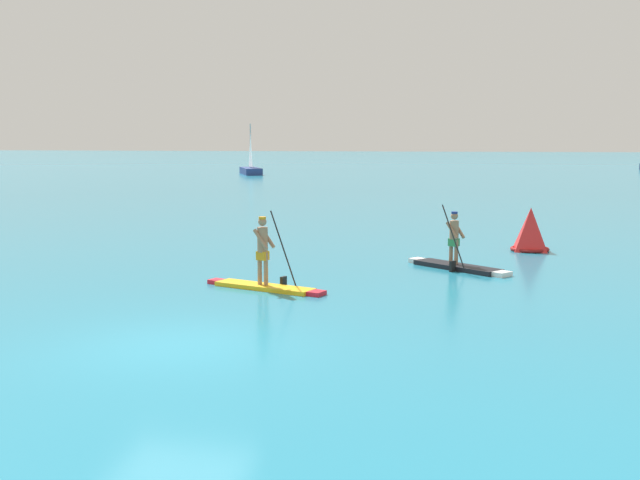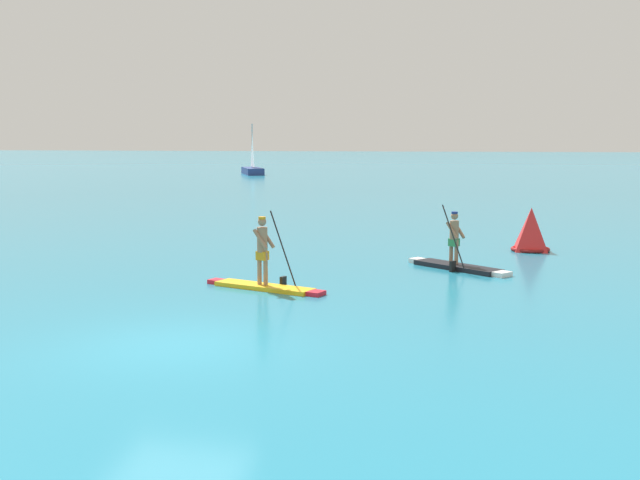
{
  "view_description": "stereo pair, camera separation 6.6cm",
  "coord_description": "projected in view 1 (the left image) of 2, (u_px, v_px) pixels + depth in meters",
  "views": [
    {
      "loc": [
        5.23,
        -13.05,
        3.71
      ],
      "look_at": [
        1.03,
        8.19,
        0.9
      ],
      "focal_mm": 43.79,
      "sensor_mm": 36.0,
      "label": 1
    },
    {
      "loc": [
        5.3,
        -13.04,
        3.71
      ],
      "look_at": [
        1.03,
        8.19,
        0.9
      ],
      "focal_mm": 43.79,
      "sensor_mm": 36.0,
      "label": 2
    }
  ],
  "objects": [
    {
      "name": "ground",
      "position": [
        177.0,
        344.0,
        14.18
      ],
      "size": [
        440.0,
        440.0,
        0.0
      ],
      "primitive_type": "plane",
      "color": "teal"
    },
    {
      "name": "sailboat_left_horizon",
      "position": [
        251.0,
        168.0,
        82.43
      ],
      "size": [
        4.05,
        6.43,
        5.3
      ],
      "rotation": [
        0.0,
        0.0,
        1.98
      ],
      "color": "navy",
      "rests_on": "ground"
    },
    {
      "name": "paddleboarder_mid_center",
      "position": [
        265.0,
        273.0,
        19.36
      ],
      "size": [
        3.29,
        1.51,
        1.97
      ],
      "rotation": [
        0.0,
        0.0,
        -0.35
      ],
      "color": "yellow",
      "rests_on": "ground"
    },
    {
      "name": "paddleboarder_far_right",
      "position": [
        457.0,
        259.0,
        22.35
      ],
      "size": [
        2.99,
        2.54,
        1.88
      ],
      "rotation": [
        0.0,
        0.0,
        -0.68
      ],
      "color": "black",
      "rests_on": "ground"
    },
    {
      "name": "race_marker_buoy",
      "position": [
        530.0,
        231.0,
        25.97
      ],
      "size": [
        1.49,
        1.49,
        1.45
      ],
      "color": "red",
      "rests_on": "ground"
    }
  ]
}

